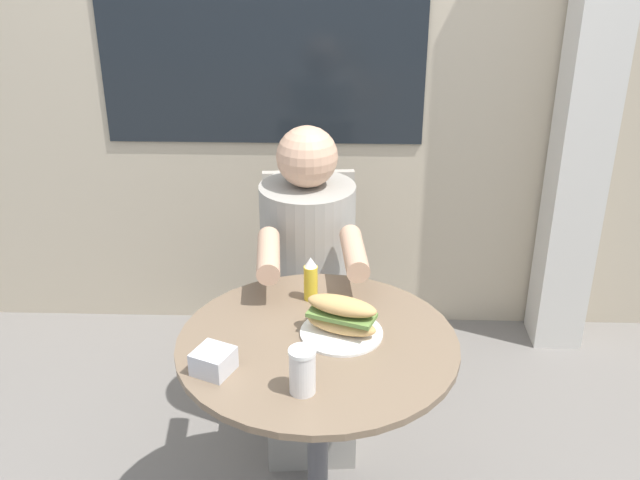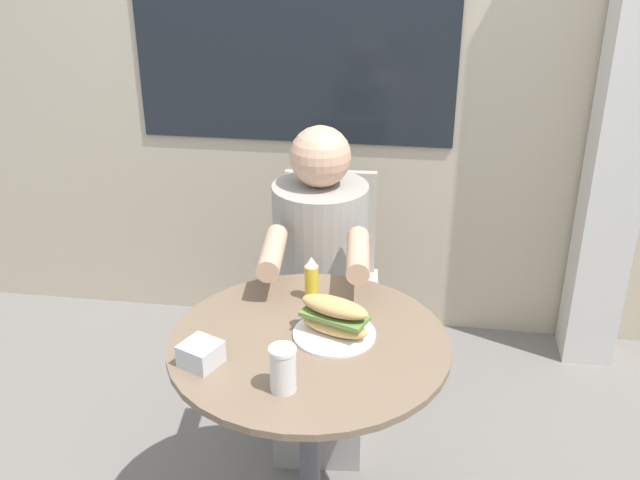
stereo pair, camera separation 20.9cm
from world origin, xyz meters
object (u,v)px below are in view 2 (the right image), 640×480
at_px(diner_chair, 330,263).
at_px(drink_cup, 283,369).
at_px(seated_diner, 320,311).
at_px(sandwich_on_plate, 334,320).
at_px(cafe_table, 309,401).
at_px(condiment_bottle, 311,279).

distance_m(diner_chair, drink_cup, 1.15).
height_order(seated_diner, sandwich_on_plate, seated_diner).
height_order(cafe_table, sandwich_on_plate, sandwich_on_plate).
xyz_separation_m(cafe_table, diner_chair, (-0.06, 0.90, -0.03)).
distance_m(sandwich_on_plate, drink_cup, 0.27).
distance_m(cafe_table, diner_chair, 0.90).
distance_m(cafe_table, seated_diner, 0.56).
xyz_separation_m(diner_chair, condiment_bottle, (0.03, -0.67, 0.30)).
height_order(cafe_table, condiment_bottle, condiment_bottle).
height_order(sandwich_on_plate, drink_cup, drink_cup).
relative_size(sandwich_on_plate, drink_cup, 1.89).
height_order(seated_diner, condiment_bottle, seated_diner).
bearing_deg(condiment_bottle, drink_cup, -90.09).
height_order(diner_chair, sandwich_on_plate, diner_chair).
bearing_deg(sandwich_on_plate, seated_diner, 102.43).
xyz_separation_m(seated_diner, sandwich_on_plate, (0.11, -0.52, 0.29)).
xyz_separation_m(cafe_table, drink_cup, (-0.03, -0.22, 0.26)).
height_order(seated_diner, drink_cup, seated_diner).
bearing_deg(drink_cup, diner_chair, 91.72).
distance_m(diner_chair, sandwich_on_plate, 0.92).
bearing_deg(seated_diner, drink_cup, 86.63).
relative_size(cafe_table, condiment_bottle, 5.58).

